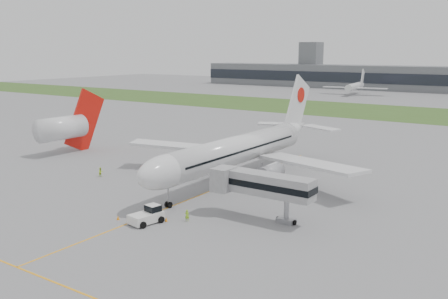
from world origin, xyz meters
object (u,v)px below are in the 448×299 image
Objects in this scene: airliner at (240,149)px; pushback_tug at (148,215)px; ground_crew_near at (187,215)px; jet_bridge at (260,184)px; neighbor_aircraft at (65,127)px.

pushback_tug is at bearing -85.71° from airliner.
ground_crew_near is at bearing 50.25° from pushback_tug.
jet_bridge is (13.71, -16.77, -0.69)m from airliner.
pushback_tug is at bearing -139.98° from jet_bridge.
ground_crew_near is (4.02, 3.38, -0.24)m from pushback_tug.
ground_crew_near is (6.00, -23.05, -4.85)m from airliner.
airliner is 11.07× the size of pushback_tug.
pushback_tug is 15.69m from jet_bridge.
airliner is 3.71× the size of jet_bridge.
airliner reaches higher than jet_bridge.
airliner reaches higher than neighbor_aircraft.
jet_bridge is (11.73, 9.66, 3.92)m from pushback_tug.
jet_bridge is 60.40m from neighbor_aircraft.
airliner is 24.31m from ground_crew_near.
airliner is at bearing 129.81° from jet_bridge.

